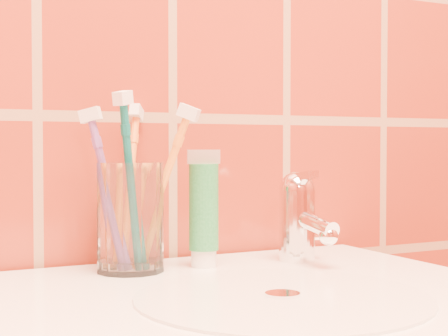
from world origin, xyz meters
TOP-DOWN VIEW (x-y plane):
  - glass_tumbler at (-0.09, 1.12)m, footprint 0.11×0.11m
  - toothpaste_tube at (0.00, 1.11)m, footprint 0.04×0.04m
  - faucet at (0.14, 1.09)m, footprint 0.05×0.11m
  - toothbrush_0 at (-0.10, 1.10)m, footprint 0.09×0.09m
  - toothbrush_1 at (-0.11, 1.12)m, footprint 0.12×0.11m
  - toothbrush_2 at (-0.06, 1.10)m, footprint 0.16×0.15m
  - toothbrush_3 at (-0.08, 1.16)m, footprint 0.14×0.16m

SIDE VIEW (x-z plane):
  - faucet at x=0.14m, z-range 0.85..0.97m
  - glass_tumbler at x=-0.09m, z-range 0.85..0.98m
  - toothpaste_tube at x=0.00m, z-range 0.85..0.99m
  - toothbrush_1 at x=-0.11m, z-range 0.84..1.05m
  - toothbrush_2 at x=-0.06m, z-range 0.84..1.06m
  - toothbrush_3 at x=-0.08m, z-range 0.84..1.07m
  - toothbrush_0 at x=-0.10m, z-range 0.84..1.07m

